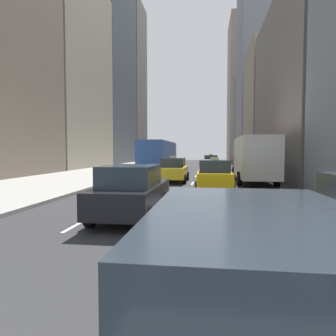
{
  "coord_description": "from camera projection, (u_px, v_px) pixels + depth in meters",
  "views": [
    {
      "loc": [
        3.63,
        -0.4,
        2.16
      ],
      "look_at": [
        1.55,
        15.24,
        1.31
      ],
      "focal_mm": 32.0,
      "sensor_mm": 36.0,
      "label": 1
    }
  ],
  "objects": [
    {
      "name": "sedan_black_near",
      "position": [
        132.0,
        191.0,
        9.75
      ],
      "size": [
        2.02,
        4.55,
        1.73
      ],
      "color": "black",
      "rests_on": "ground"
    },
    {
      "name": "taxi_second",
      "position": [
        214.0,
        175.0,
        16.45
      ],
      "size": [
        2.02,
        4.4,
        1.87
      ],
      "color": "yellow",
      "rests_on": "ground"
    },
    {
      "name": "box_truck",
      "position": [
        253.0,
        158.0,
        21.03
      ],
      "size": [
        2.58,
        8.4,
        3.15
      ],
      "color": "maroon",
      "rests_on": "ground"
    },
    {
      "name": "lane_markings",
      "position": [
        194.0,
        179.0,
        23.41
      ],
      "size": [
        5.72,
        56.0,
        0.01
      ],
      "color": "white",
      "rests_on": "ground"
    },
    {
      "name": "building_row_right",
      "position": [
        266.0,
        66.0,
        44.0
      ],
      "size": [
        6.0,
        86.22,
        36.5
      ],
      "color": "gray",
      "rests_on": "ground"
    },
    {
      "name": "sidewalk_left",
      "position": [
        96.0,
        174.0,
        28.63
      ],
      "size": [
        8.0,
        66.0,
        0.15
      ],
      "primitive_type": "cube",
      "color": "#ADAAA3",
      "rests_on": "ground"
    },
    {
      "name": "city_bus",
      "position": [
        159.0,
        155.0,
        32.38
      ],
      "size": [
        2.8,
        11.61,
        3.25
      ],
      "color": "#2D519E",
      "rests_on": "ground"
    },
    {
      "name": "taxi_lead",
      "position": [
        211.0,
        162.0,
        37.88
      ],
      "size": [
        2.02,
        4.4,
        1.87
      ],
      "color": "yellow",
      "rests_on": "ground"
    },
    {
      "name": "taxi_fourth",
      "position": [
        173.0,
        170.0,
        21.41
      ],
      "size": [
        2.02,
        4.4,
        1.87
      ],
      "color": "yellow",
      "rests_on": "ground"
    },
    {
      "name": "building_row_left",
      "position": [
        70.0,
        46.0,
        38.32
      ],
      "size": [
        6.0,
        71.31,
        35.0
      ],
      "color": "gray",
      "rests_on": "ground"
    },
    {
      "name": "sedan_silver_behind",
      "position": [
        250.0,
        301.0,
        2.58
      ],
      "size": [
        2.02,
        4.85,
        1.73
      ],
      "color": "#9EA0A5",
      "rests_on": "ground"
    }
  ]
}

